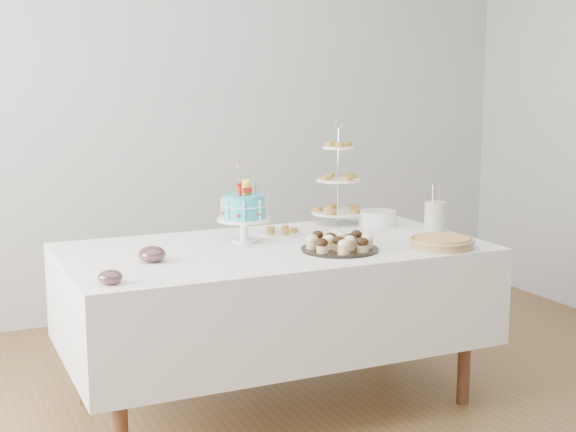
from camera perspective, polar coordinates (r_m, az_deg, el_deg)
name	(u,v)px	position (r m, az deg, el deg)	size (l,w,h in m)	color
floor	(302,428)	(3.68, 0.98, -14.84)	(5.00, 5.00, 0.00)	brown
walls	(303,123)	(3.36, 1.05, 6.62)	(5.04, 4.04, 2.70)	#A3A5A8
table	(274,294)	(3.76, -0.98, -5.54)	(1.92, 1.02, 0.77)	silver
birthday_cake	(244,220)	(3.77, -3.15, -0.32)	(0.25, 0.25, 0.39)	white
cupcake_tray	(340,242)	(3.60, 3.70, -1.86)	(0.35, 0.35, 0.08)	black
pie	(442,242)	(3.73, 10.90, -1.81)	(0.30, 0.30, 0.05)	tan
tiered_stand	(338,181)	(4.24, 3.61, 2.52)	(0.29, 0.29, 0.55)	silver
plate_stack	(377,218)	(4.24, 6.36, -0.14)	(0.20, 0.20, 0.08)	white
pastry_plate	(281,232)	(3.97, -0.48, -1.11)	(0.22, 0.22, 0.03)	white
jam_bowl_a	(110,277)	(3.09, -12.52, -4.29)	(0.09, 0.09, 0.06)	silver
jam_bowl_b	(152,254)	(3.42, -9.63, -2.71)	(0.12, 0.12, 0.07)	silver
utensil_pitcher	(436,217)	(4.03, 10.47, -0.06)	(0.12, 0.11, 0.25)	beige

